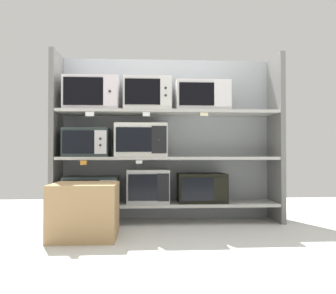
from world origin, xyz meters
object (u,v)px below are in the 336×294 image
(microwave_3, at_px, (87,143))
(microwave_6, at_px, (147,95))
(microwave_2, at_px, (202,188))
(microwave_5, at_px, (92,94))
(microwave_0, at_px, (92,190))
(microwave_7, at_px, (202,97))
(microwave_1, at_px, (148,186))
(shipping_carton, at_px, (85,210))
(microwave_4, at_px, (141,140))

(microwave_3, xyz_separation_m, microwave_6, (0.61, 0.00, 0.49))
(microwave_2, height_order, microwave_5, microwave_5)
(microwave_0, xyz_separation_m, microwave_7, (1.14, 0.00, 0.96))
(microwave_1, relative_size, microwave_6, 0.89)
(microwave_0, distance_m, microwave_7, 1.49)
(microwave_1, xyz_separation_m, microwave_6, (-0.01, -0.00, 0.94))
(microwave_6, relative_size, shipping_carton, 0.89)
(microwave_4, bearing_deg, microwave_7, -0.01)
(microwave_0, height_order, microwave_3, microwave_3)
(microwave_6, distance_m, microwave_7, 0.57)
(microwave_4, distance_m, microwave_7, 0.78)
(microwave_0, relative_size, microwave_6, 1.12)
(microwave_0, height_order, microwave_4, microwave_4)
(microwave_0, relative_size, shipping_carton, 1.00)
(microwave_4, relative_size, microwave_6, 1.10)
(microwave_0, height_order, microwave_1, microwave_1)
(microwave_0, bearing_deg, microwave_7, 0.02)
(microwave_0, xyz_separation_m, microwave_5, (0.00, -0.00, 0.98))
(microwave_3, relative_size, microwave_6, 0.94)
(microwave_4, distance_m, microwave_5, 0.69)
(microwave_2, relative_size, microwave_6, 1.03)
(microwave_7, xyz_separation_m, shipping_carton, (-1.10, -0.66, -1.07))
(microwave_0, bearing_deg, microwave_5, -0.07)
(microwave_5, relative_size, microwave_6, 1.14)
(microwave_5, bearing_deg, microwave_2, 0.01)
(microwave_5, bearing_deg, microwave_4, 0.05)
(shipping_carton, bearing_deg, microwave_4, 55.02)
(microwave_1, xyz_separation_m, shipping_carton, (-0.54, -0.66, -0.14))
(microwave_2, height_order, microwave_3, microwave_3)
(microwave_1, xyz_separation_m, microwave_3, (-0.62, -0.00, 0.45))
(microwave_5, bearing_deg, shipping_carton, -86.77)
(microwave_2, distance_m, microwave_5, 1.48)
(microwave_1, distance_m, microwave_7, 1.08)
(microwave_2, xyz_separation_m, shipping_carton, (-1.09, -0.66, -0.12))
(microwave_3, xyz_separation_m, microwave_5, (0.05, -0.00, 0.50))
(microwave_3, bearing_deg, microwave_6, 0.00)
(microwave_0, xyz_separation_m, shipping_carton, (0.04, -0.66, -0.11))
(microwave_0, xyz_separation_m, microwave_3, (-0.05, 0.00, 0.48))
(microwave_7, distance_m, shipping_carton, 1.67)
(microwave_3, relative_size, microwave_7, 0.81)
(microwave_0, height_order, microwave_6, microwave_6)
(microwave_2, relative_size, microwave_7, 0.90)
(microwave_1, height_order, microwave_6, microwave_6)
(microwave_2, bearing_deg, microwave_7, 1.36)
(microwave_1, relative_size, microwave_4, 0.81)
(microwave_1, relative_size, microwave_5, 0.78)
(microwave_6, bearing_deg, shipping_carton, -128.57)
(microwave_7, bearing_deg, microwave_1, -179.99)
(microwave_0, relative_size, microwave_2, 1.09)
(microwave_7, bearing_deg, microwave_6, -179.98)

